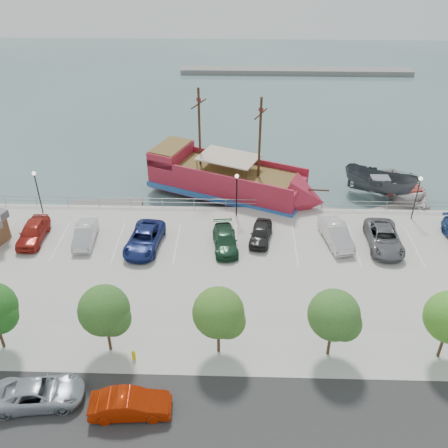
{
  "coord_description": "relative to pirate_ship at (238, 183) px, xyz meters",
  "views": [
    {
      "loc": [
        -0.0,
        -32.4,
        24.49
      ],
      "look_at": [
        -1.0,
        2.0,
        2.0
      ],
      "focal_mm": 40.0,
      "sensor_mm": 36.0,
      "label": 1
    }
  ],
  "objects": [
    {
      "name": "dock_mid",
      "position": [
        6.54,
        -1.9,
        -1.73
      ],
      "size": [
        6.64,
        3.78,
        0.37
      ],
      "primitive_type": "cube",
      "rotation": [
        0.0,
        0.0,
        -0.33
      ],
      "color": "gray",
      "rests_on": "ground"
    },
    {
      "name": "dock_east",
      "position": [
        15.31,
        -1.9,
        -1.72
      ],
      "size": [
        6.83,
        4.4,
        0.38
      ],
      "primitive_type": "cube",
      "rotation": [
        0.0,
        0.0,
        0.42
      ],
      "color": "gray",
      "rests_on": "ground"
    },
    {
      "name": "parked_car_g",
      "position": [
        12.19,
        -9.0,
        -0.13
      ],
      "size": [
        2.78,
        5.71,
        1.56
      ],
      "primitive_type": "imported",
      "rotation": [
        0.0,
        0.0,
        -0.03
      ],
      "color": "slate",
      "rests_on": "land_slab"
    },
    {
      "name": "seawall_railing",
      "position": [
        -0.17,
        -3.3,
        -0.39
      ],
      "size": [
        50.0,
        0.06,
        1.0
      ],
      "color": "gray",
      "rests_on": "land_slab"
    },
    {
      "name": "parked_car_f",
      "position": [
        8.29,
        -8.58,
        -0.1
      ],
      "size": [
        2.62,
        5.15,
        1.62
      ],
      "primitive_type": "imported",
      "rotation": [
        0.0,
        0.0,
        0.19
      ],
      "color": "silver",
      "rests_on": "land_slab"
    },
    {
      "name": "lamp_post_mid",
      "position": [
        -0.17,
        -4.6,
        2.03
      ],
      "size": [
        0.36,
        0.36,
        4.28
      ],
      "color": "black",
      "rests_on": "land_slab"
    },
    {
      "name": "sidewalk",
      "position": [
        -0.17,
        -21.1,
        -0.9
      ],
      "size": [
        100.0,
        4.0,
        0.05
      ],
      "primitive_type": "cube",
      "color": "#B5B4AB",
      "rests_on": "land_slab"
    },
    {
      "name": "tree_d",
      "position": [
        -1.02,
        -21.17,
        2.39
      ],
      "size": [
        3.3,
        3.2,
        5.0
      ],
      "color": "#473321",
      "rests_on": "sidewalk"
    },
    {
      "name": "parked_car_b",
      "position": [
        -12.93,
        -9.08,
        -0.19
      ],
      "size": [
        1.86,
        4.5,
        1.45
      ],
      "primitive_type": "imported",
      "rotation": [
        0.0,
        0.0,
        0.07
      ],
      "color": "silver",
      "rests_on": "land_slab"
    },
    {
      "name": "parked_car_c",
      "position": [
        -7.78,
        -9.71,
        -0.14
      ],
      "size": [
        3.13,
        5.78,
        1.54
      ],
      "primitive_type": "imported",
      "rotation": [
        0.0,
        0.0,
        -0.11
      ],
      "color": "navy",
      "rests_on": "land_slab"
    },
    {
      "name": "pirate_ship",
      "position": [
        0.0,
        0.0,
        0.0
      ],
      "size": [
        18.27,
        11.45,
        11.42
      ],
      "rotation": [
        0.0,
        0.0,
        -0.4
      ],
      "color": "#A31D32",
      "rests_on": "ground"
    },
    {
      "name": "ground",
      "position": [
        -0.17,
        -11.1,
        -1.91
      ],
      "size": [
        160.0,
        160.0,
        0.0
      ],
      "primitive_type": "plane",
      "color": "#44615E"
    },
    {
      "name": "parked_car_a",
      "position": [
        -17.41,
        -8.94,
        -0.11
      ],
      "size": [
        1.99,
        4.75,
        1.61
      ],
      "primitive_type": "imported",
      "rotation": [
        0.0,
        0.0,
        0.02
      ],
      "color": "maroon",
      "rests_on": "land_slab"
    },
    {
      "name": "street",
      "position": [
        -0.17,
        -27.1,
        -0.9
      ],
      "size": [
        100.0,
        8.0,
        0.04
      ],
      "primitive_type": "cube",
      "color": "#2B2B2B",
      "rests_on": "land_slab"
    },
    {
      "name": "fire_hydrant",
      "position": [
        -6.5,
        -21.9,
        -0.52
      ],
      "size": [
        0.25,
        0.25,
        0.73
      ],
      "rotation": [
        0.0,
        0.0,
        0.36
      ],
      "color": "#E7C000",
      "rests_on": "sidewalk"
    },
    {
      "name": "tree_c",
      "position": [
        -8.02,
        -21.17,
        2.39
      ],
      "size": [
        3.3,
        3.2,
        5.0
      ],
      "color": "#473321",
      "rests_on": "sidewalk"
    },
    {
      "name": "far_shore",
      "position": [
        9.83,
        43.9,
        -1.51
      ],
      "size": [
        40.0,
        3.0,
        0.8
      ],
      "primitive_type": "cube",
      "color": "gray",
      "rests_on": "ground"
    },
    {
      "name": "tree_e",
      "position": [
        5.98,
        -21.17,
        2.39
      ],
      "size": [
        3.3,
        3.2,
        5.0
      ],
      "color": "#473321",
      "rests_on": "sidewalk"
    },
    {
      "name": "parked_car_d",
      "position": [
        -1.06,
        -9.56,
        -0.23
      ],
      "size": [
        2.48,
        4.91,
        1.37
      ],
      "primitive_type": "imported",
      "rotation": [
        0.0,
        0.0,
        0.12
      ],
      "color": "#183C24",
      "rests_on": "land_slab"
    },
    {
      "name": "speedboat",
      "position": [
        16.5,
        0.72,
        -1.09
      ],
      "size": [
        7.35,
        9.06,
        1.65
      ],
      "primitive_type": "imported",
      "rotation": [
        0.0,
        0.0,
        0.23
      ],
      "color": "silver",
      "rests_on": "ground"
    },
    {
      "name": "lamp_post_right",
      "position": [
        15.83,
        -4.6,
        2.03
      ],
      "size": [
        0.36,
        0.36,
        4.28
      ],
      "color": "black",
      "rests_on": "land_slab"
    },
    {
      "name": "patrol_boat",
      "position": [
        14.14,
        0.95,
        -0.49
      ],
      "size": [
        7.76,
        5.93,
        2.84
      ],
      "primitive_type": "imported",
      "rotation": [
        0.0,
        0.0,
        1.07
      ],
      "color": "#42484D",
      "rests_on": "ground"
    },
    {
      "name": "parked_car_e",
      "position": [
        1.94,
        -8.44,
        -0.22
      ],
      "size": [
        2.34,
        4.31,
        1.39
      ],
      "primitive_type": "imported",
      "rotation": [
        0.0,
        0.0,
        -0.18
      ],
      "color": "black",
      "rests_on": "land_slab"
    },
    {
      "name": "dock_west",
      "position": [
        -12.95,
        -1.9,
        -1.71
      ],
      "size": [
        7.14,
        2.58,
        0.4
      ],
      "primitive_type": "cube",
      "rotation": [
        0.0,
        0.0,
        0.08
      ],
      "color": "slate",
      "rests_on": "ground"
    },
    {
      "name": "street_van",
      "position": [
        -11.35,
        -25.2,
        -0.2
      ],
      "size": [
        5.39,
        3.02,
        1.42
      ],
      "primitive_type": "imported",
      "rotation": [
        0.0,
        0.0,
        1.7
      ],
      "color": "#959FA8",
      "rests_on": "street"
    },
    {
      "name": "street_sedan",
      "position": [
        -5.94,
        -25.83,
        -0.16
      ],
      "size": [
        4.68,
        1.93,
        1.51
      ],
      "primitive_type": "imported",
      "rotation": [
        0.0,
        0.0,
        1.65
      ],
      "color": "#9F1F03",
      "rests_on": "street"
    },
    {
      "name": "lamp_post_left",
      "position": [
        -18.17,
        -4.6,
        2.03
      ],
      "size": [
        0.36,
        0.36,
        4.28
      ],
      "color": "black",
      "rests_on": "land_slab"
    }
  ]
}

